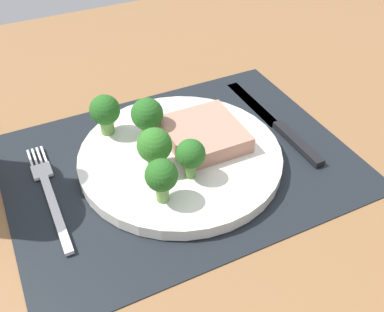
{
  "coord_description": "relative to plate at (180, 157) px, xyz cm",
  "views": [
    {
      "loc": [
        -17.69,
        -39.76,
        38.62
      ],
      "look_at": [
        1.04,
        -1.35,
        1.9
      ],
      "focal_mm": 41.31,
      "sensor_mm": 36.0,
      "label": 1
    }
  ],
  "objects": [
    {
      "name": "plate",
      "position": [
        0.0,
        0.0,
        0.0
      ],
      "size": [
        26.31,
        26.31,
        1.6
      ],
      "primitive_type": "cylinder",
      "color": "silver",
      "rests_on": "placemat"
    },
    {
      "name": "fork",
      "position": [
        -16.77,
        1.42,
        -0.55
      ],
      "size": [
        2.4,
        19.2,
        0.5
      ],
      "rotation": [
        0.0,
        0.0,
        0.02
      ],
      "color": "silver",
      "rests_on": "placemat"
    },
    {
      "name": "knife",
      "position": [
        15.88,
        0.53,
        -0.5
      ],
      "size": [
        1.8,
        23.0,
        0.8
      ],
      "rotation": [
        0.0,
        0.0,
        0.02
      ],
      "color": "black",
      "rests_on": "placemat"
    },
    {
      "name": "broccoli_near_fork",
      "position": [
        -3.89,
        -1.25,
        4.09
      ],
      "size": [
        4.28,
        4.28,
        5.63
      ],
      "color": "#5B8942",
      "rests_on": "plate"
    },
    {
      "name": "broccoli_front_edge",
      "position": [
        -2.49,
        4.58,
        4.42
      ],
      "size": [
        4.22,
        4.22,
        5.99
      ],
      "color": "#6B994C",
      "rests_on": "plate"
    },
    {
      "name": "broccoli_near_steak",
      "position": [
        -0.72,
        -4.6,
        4.15
      ],
      "size": [
        3.53,
        3.53,
        5.28
      ],
      "color": "#5B8942",
      "rests_on": "plate"
    },
    {
      "name": "broccoli_back_left",
      "position": [
        -5.29,
        -6.71,
        4.34
      ],
      "size": [
        3.72,
        3.72,
        5.63
      ],
      "color": "#6B994C",
      "rests_on": "plate"
    },
    {
      "name": "ground_plane",
      "position": [
        0.0,
        0.0,
        -2.6
      ],
      "size": [
        140.0,
        110.0,
        3.0
      ],
      "primitive_type": "cube",
      "color": "brown"
    },
    {
      "name": "steak",
      "position": [
        3.81,
        0.8,
        1.91
      ],
      "size": [
        9.66,
        10.04,
        2.23
      ],
      "primitive_type": "cube",
      "rotation": [
        0.0,
        0.0,
        -0.01
      ],
      "color": "tan",
      "rests_on": "plate"
    },
    {
      "name": "placemat",
      "position": [
        0.0,
        0.0,
        -0.95
      ],
      "size": [
        44.08,
        33.09,
        0.3
      ],
      "primitive_type": "cube",
      "color": "black",
      "rests_on": "ground_plane"
    },
    {
      "name": "broccoli_center",
      "position": [
        -7.04,
        8.15,
        4.24
      ],
      "size": [
        4.05,
        4.05,
        5.71
      ],
      "color": "#6B994C",
      "rests_on": "plate"
    }
  ]
}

